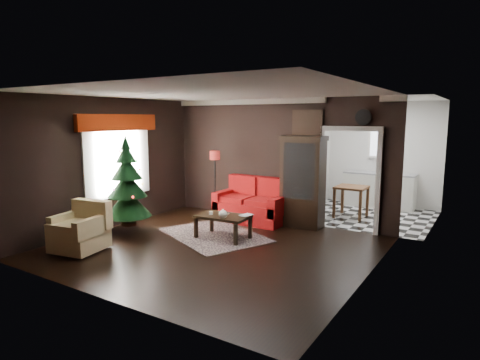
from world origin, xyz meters
The scene contains 26 objects.
floor centered at (0.00, 0.00, 0.00)m, with size 5.50×5.50×0.00m, color black.
ceiling centered at (0.00, 0.00, 2.80)m, with size 5.50×5.50×0.00m, color white.
wall_back centered at (0.00, 2.50, 1.40)m, with size 5.50×5.50×0.00m, color black.
wall_front centered at (0.00, -2.50, 1.40)m, with size 5.50×5.50×0.00m, color black.
wall_left centered at (-2.75, 0.00, 1.40)m, with size 5.50×5.50×0.00m, color black.
wall_right centered at (2.75, 0.00, 1.40)m, with size 5.50×5.50×0.00m, color black.
doorway centered at (1.70, 2.50, 1.05)m, with size 1.10×0.10×2.10m, color white, non-canonical shape.
left_window centered at (-2.71, 0.20, 1.45)m, with size 0.05×1.60×1.40m, color white.
valance centered at (-2.63, 0.20, 2.27)m, with size 0.12×2.10×0.35m, color maroon.
kitchen_floor centered at (1.70, 4.00, 0.00)m, with size 3.00×3.00×0.00m, color silver.
kitchen_window centered at (1.70, 5.45, 1.70)m, with size 0.70×0.06×0.70m, color white.
rug centered at (-0.48, 0.67, 0.01)m, with size 2.15×1.56×0.01m, color #432C38.
loveseat centered at (-0.40, 2.05, 0.50)m, with size 1.70×0.90×1.00m, color maroon, non-canonical shape.
curio_cabinet centered at (0.75, 2.27, 0.95)m, with size 0.90×0.45×1.90m, color black, non-canonical shape.
floor_lamp centered at (-1.34, 1.92, 0.83)m, with size 0.26×0.26×1.54m, color black, non-canonical shape.
christmas_tree centered at (-2.17, -0.04, 1.05)m, with size 0.96×0.96×1.83m, color black, non-canonical shape.
armchair centered at (-1.93, -1.42, 0.46)m, with size 0.83×0.83×0.85m, color tan, non-canonical shape.
coffee_table centered at (-0.21, 0.60, 0.24)m, with size 1.02×0.61×0.46m, color black, non-canonical shape.
teapot centered at (-0.05, 0.37, 0.56)m, with size 0.19×0.19×0.18m, color silver, non-canonical shape.
cup_a centered at (-0.44, 0.52, 0.50)m, with size 0.07×0.07×0.06m, color white.
cup_b centered at (-0.22, 0.64, 0.50)m, with size 0.07×0.07×0.06m, color white.
book centered at (0.11, 0.83, 0.60)m, with size 0.18×0.02×0.25m, color #8F6C56.
wall_clock centered at (1.95, 2.45, 2.38)m, with size 0.32×0.32×0.06m, color white.
painting centered at (0.75, 2.46, 2.25)m, with size 0.62×0.05×0.52m, color #A56635.
kitchen_counter centered at (1.70, 5.20, 0.45)m, with size 1.80×0.60×0.90m, color silver.
kitchen_table centered at (1.40, 3.70, 0.38)m, with size 0.70×0.70×0.75m, color brown, non-canonical shape.
Camera 1 is at (4.22, -5.83, 2.36)m, focal length 30.41 mm.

